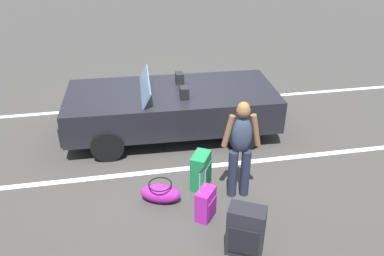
# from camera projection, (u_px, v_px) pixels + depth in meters

# --- Properties ---
(ground_plane) EXTENTS (80.00, 80.00, 0.00)m
(ground_plane) POSITION_uv_depth(u_px,v_px,m) (173.00, 132.00, 8.05)
(ground_plane) COLOR #383533
(lot_line_near) EXTENTS (18.00, 0.12, 0.01)m
(lot_line_near) POSITION_uv_depth(u_px,v_px,m) (165.00, 104.00, 9.22)
(lot_line_near) COLOR silver
(lot_line_near) RESTS_ON ground_plane
(lot_line_mid) EXTENTS (18.00, 0.12, 0.01)m
(lot_line_mid) POSITION_uv_depth(u_px,v_px,m) (183.00, 169.00, 6.90)
(lot_line_mid) COLOR silver
(lot_line_mid) RESTS_ON ground_plane
(convertible_car) EXTENTS (4.20, 1.94, 1.24)m
(convertible_car) POSITION_uv_depth(u_px,v_px,m) (162.00, 108.00, 7.73)
(convertible_car) COLOR black
(convertible_car) RESTS_ON ground_plane
(suitcase_large_black) EXTENTS (0.56, 0.47, 0.74)m
(suitcase_large_black) POSITION_uv_depth(u_px,v_px,m) (246.00, 231.00, 5.05)
(suitcase_large_black) COLOR black
(suitcase_large_black) RESTS_ON ground_plane
(suitcase_medium_bright) EXTENTS (0.41, 0.47, 0.62)m
(suitcase_medium_bright) POSITION_uv_depth(u_px,v_px,m) (201.00, 171.00, 6.32)
(suitcase_medium_bright) COLOR #19723F
(suitcase_medium_bright) RESTS_ON ground_plane
(suitcase_small_carryon) EXTENTS (0.36, 0.39, 0.86)m
(suitcase_small_carryon) POSITION_uv_depth(u_px,v_px,m) (206.00, 204.00, 5.70)
(suitcase_small_carryon) COLOR #991E8C
(suitcase_small_carryon) RESTS_ON ground_plane
(duffel_bag) EXTENTS (0.70, 0.50, 0.34)m
(duffel_bag) POSITION_uv_depth(u_px,v_px,m) (161.00, 193.00, 6.06)
(duffel_bag) COLOR #991E8C
(duffel_bag) RESTS_ON ground_plane
(traveler_person) EXTENTS (0.61, 0.25, 1.65)m
(traveler_person) POSITION_uv_depth(u_px,v_px,m) (241.00, 145.00, 5.84)
(traveler_person) COLOR #1E2338
(traveler_person) RESTS_ON ground_plane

